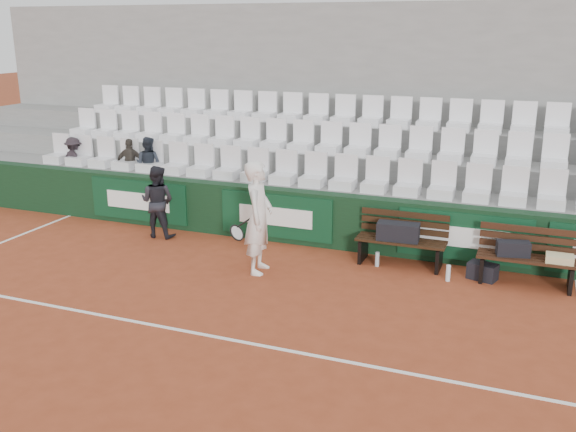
# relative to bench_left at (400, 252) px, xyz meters

# --- Properties ---
(ground) EXTENTS (80.00, 80.00, 0.00)m
(ground) POSITION_rel_bench_left_xyz_m (-2.21, -3.51, -0.23)
(ground) COLOR #953E21
(ground) RESTS_ON ground
(court_baseline) EXTENTS (18.00, 0.06, 0.01)m
(court_baseline) POSITION_rel_bench_left_xyz_m (-2.21, -3.51, -0.22)
(court_baseline) COLOR white
(court_baseline) RESTS_ON ground
(back_barrier) EXTENTS (18.00, 0.34, 1.00)m
(back_barrier) POSITION_rel_bench_left_xyz_m (-2.15, 0.48, 0.28)
(back_barrier) COLOR #103219
(back_barrier) RESTS_ON ground
(grandstand_tier_front) EXTENTS (18.00, 0.95, 1.00)m
(grandstand_tier_front) POSITION_rel_bench_left_xyz_m (-2.21, 1.11, 0.28)
(grandstand_tier_front) COLOR gray
(grandstand_tier_front) RESTS_ON ground
(grandstand_tier_mid) EXTENTS (18.00, 0.95, 1.45)m
(grandstand_tier_mid) POSITION_rel_bench_left_xyz_m (-2.21, 2.06, 0.50)
(grandstand_tier_mid) COLOR gray
(grandstand_tier_mid) RESTS_ON ground
(grandstand_tier_back) EXTENTS (18.00, 0.95, 1.90)m
(grandstand_tier_back) POSITION_rel_bench_left_xyz_m (-2.21, 3.01, 0.72)
(grandstand_tier_back) COLOR gray
(grandstand_tier_back) RESTS_ON ground
(grandstand_rear_wall) EXTENTS (18.00, 0.30, 4.40)m
(grandstand_rear_wall) POSITION_rel_bench_left_xyz_m (-2.21, 3.64, 1.98)
(grandstand_rear_wall) COLOR gray
(grandstand_rear_wall) RESTS_ON ground
(seat_row_front) EXTENTS (11.90, 0.44, 0.63)m
(seat_row_front) POSITION_rel_bench_left_xyz_m (-2.21, 0.94, 1.09)
(seat_row_front) COLOR silver
(seat_row_front) RESTS_ON grandstand_tier_front
(seat_row_mid) EXTENTS (11.90, 0.44, 0.63)m
(seat_row_mid) POSITION_rel_bench_left_xyz_m (-2.21, 1.89, 1.54)
(seat_row_mid) COLOR white
(seat_row_mid) RESTS_ON grandstand_tier_mid
(seat_row_back) EXTENTS (11.90, 0.44, 0.63)m
(seat_row_back) POSITION_rel_bench_left_xyz_m (-2.21, 2.84, 1.99)
(seat_row_back) COLOR white
(seat_row_back) RESTS_ON grandstand_tier_back
(bench_left) EXTENTS (1.50, 0.56, 0.45)m
(bench_left) POSITION_rel_bench_left_xyz_m (0.00, 0.00, 0.00)
(bench_left) COLOR black
(bench_left) RESTS_ON ground
(bench_right) EXTENTS (1.50, 0.56, 0.45)m
(bench_right) POSITION_rel_bench_left_xyz_m (2.01, -0.14, 0.00)
(bench_right) COLOR #371C10
(bench_right) RESTS_ON ground
(sports_bag_left) EXTENTS (0.72, 0.35, 0.30)m
(sports_bag_left) POSITION_rel_bench_left_xyz_m (-0.05, -0.04, 0.37)
(sports_bag_left) COLOR black
(sports_bag_left) RESTS_ON bench_left
(sports_bag_right) EXTENTS (0.54, 0.34, 0.23)m
(sports_bag_right) POSITION_rel_bench_left_xyz_m (1.79, -0.13, 0.34)
(sports_bag_right) COLOR black
(sports_bag_right) RESTS_ON bench_right
(towel) EXTENTS (0.40, 0.29, 0.11)m
(towel) POSITION_rel_bench_left_xyz_m (2.47, -0.18, 0.28)
(towel) COLOR #CDBB84
(towel) RESTS_ON bench_right
(sports_bag_ground) EXTENTS (0.50, 0.39, 0.27)m
(sports_bag_ground) POSITION_rel_bench_left_xyz_m (1.36, -0.16, -0.09)
(sports_bag_ground) COLOR black
(sports_bag_ground) RESTS_ON ground
(water_bottle_near) EXTENTS (0.07, 0.07, 0.25)m
(water_bottle_near) POSITION_rel_bench_left_xyz_m (-0.35, -0.20, -0.10)
(water_bottle_near) COLOR #AFC1C7
(water_bottle_near) RESTS_ON ground
(water_bottle_far) EXTENTS (0.07, 0.07, 0.26)m
(water_bottle_far) POSITION_rel_bench_left_xyz_m (0.86, -0.44, -0.09)
(water_bottle_far) COLOR silver
(water_bottle_far) RESTS_ON ground
(tennis_player) EXTENTS (0.77, 0.74, 1.86)m
(tennis_player) POSITION_rel_bench_left_xyz_m (-2.11, -1.14, 0.70)
(tennis_player) COLOR white
(tennis_player) RESTS_ON ground
(ball_kid) EXTENTS (0.71, 0.58, 1.39)m
(ball_kid) POSITION_rel_bench_left_xyz_m (-4.66, -0.15, 0.47)
(ball_kid) COLOR black
(ball_kid) RESTS_ON ground
(spectator_a) EXTENTS (0.75, 0.57, 1.03)m
(spectator_a) POSITION_rel_bench_left_xyz_m (-7.49, 0.99, 1.29)
(spectator_a) COLOR black
(spectator_a) RESTS_ON grandstand_tier_front
(spectator_b) EXTENTS (0.69, 0.47, 1.09)m
(spectator_b) POSITION_rel_bench_left_xyz_m (-6.02, 0.99, 1.32)
(spectator_b) COLOR #36312B
(spectator_b) RESTS_ON grandstand_tier_front
(spectator_c) EXTENTS (0.60, 0.49, 1.16)m
(spectator_c) POSITION_rel_bench_left_xyz_m (-5.58, 0.99, 1.35)
(spectator_c) COLOR #202631
(spectator_c) RESTS_ON grandstand_tier_front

